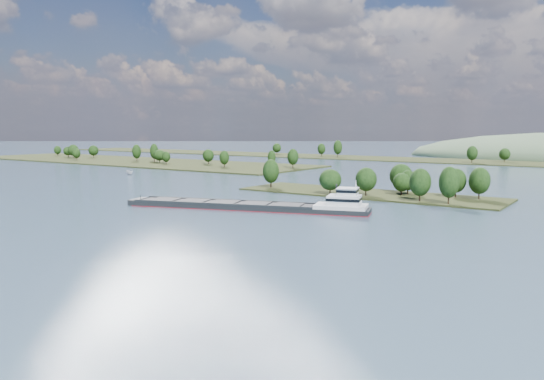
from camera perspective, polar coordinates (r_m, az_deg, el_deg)
The scene contains 6 objects.
ground at distance 151.63m, azimuth 0.77°, elevation -2.85°, with size 1800.00×1800.00×0.00m, color #334459.
tree_island at distance 199.98m, azimuth 11.73°, elevation 0.43°, with size 100.00×30.26×13.44m.
left_bank at distance 409.49m, azimuth -15.04°, elevation 3.07°, with size 300.00×80.00×14.61m.
back_shoreline at distance 411.35m, azimuth 24.31°, elevation 2.71°, with size 900.00×60.00×15.49m.
cargo_barge at distance 163.73m, azimuth -1.11°, elevation -1.67°, with size 76.76×32.78×10.52m.
motorboat at distance 296.67m, azimuth -15.05°, elevation 1.83°, with size 2.24×5.96×2.30m, color silver.
Camera 1 is at (83.44, -4.07, 25.19)m, focal length 35.00 mm.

